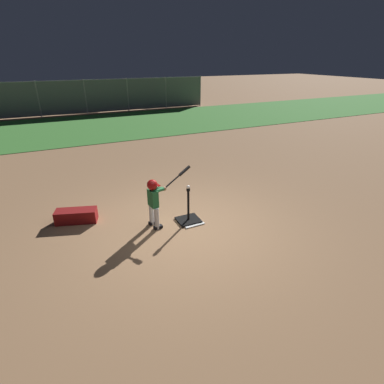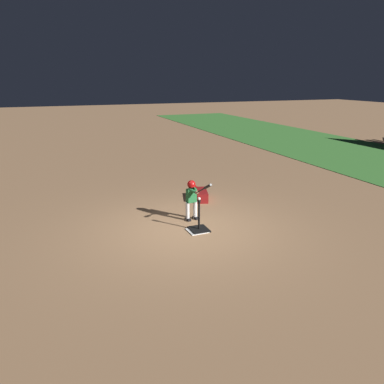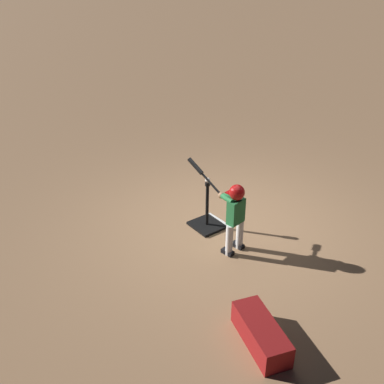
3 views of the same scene
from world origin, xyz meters
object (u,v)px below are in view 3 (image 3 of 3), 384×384
object	(u,v)px
equipment_bag	(261,333)
baseball	(208,180)
batter_child	(233,209)
batting_tee	(207,221)

from	to	relation	value
equipment_bag	baseball	bearing A→B (deg)	-6.97
batter_child	equipment_bag	size ratio (longest dim) A/B	1.39
equipment_bag	batting_tee	bearing A→B (deg)	-6.97
batting_tee	equipment_bag	bearing A→B (deg)	155.70
batting_tee	equipment_bag	world-z (taller)	batting_tee
batter_child	equipment_bag	world-z (taller)	batter_child
batter_child	baseball	size ratio (longest dim) A/B	15.82
batter_child	equipment_bag	bearing A→B (deg)	149.23
baseball	batter_child	bearing A→B (deg)	171.90
baseball	equipment_bag	world-z (taller)	baseball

